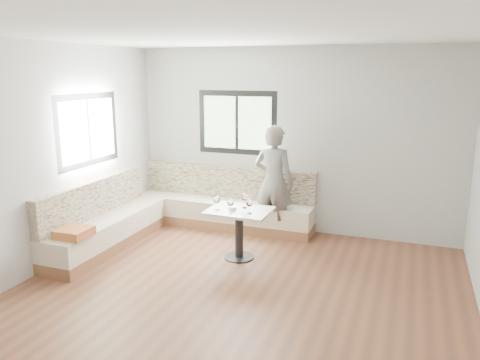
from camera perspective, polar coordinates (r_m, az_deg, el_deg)
name	(u,v)px	position (r m, az deg, el deg)	size (l,w,h in m)	color
room	(229,171)	(4.91, -1.39, 1.05)	(5.01, 5.01, 2.81)	brown
banquette	(175,214)	(7.17, -7.99, -4.11)	(2.90, 2.80, 0.95)	brown
table	(239,222)	(6.18, -0.11, -5.14)	(0.82, 0.65, 0.67)	black
person	(274,182)	(6.93, 4.15, -0.23)	(0.62, 0.40, 1.69)	slate
olive_ramekin	(233,208)	(6.13, -0.90, -3.44)	(0.10, 0.10, 0.04)	white
wine_glass_a	(217,200)	(6.07, -2.83, -2.45)	(0.09, 0.09, 0.20)	white
wine_glass_b	(231,203)	(5.94, -1.16, -2.77)	(0.09, 0.09, 0.20)	white
wine_glass_c	(249,203)	(5.92, 1.14, -2.82)	(0.09, 0.09, 0.20)	white
wine_glass_d	(244,198)	(6.17, 0.55, -2.17)	(0.09, 0.09, 0.20)	white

